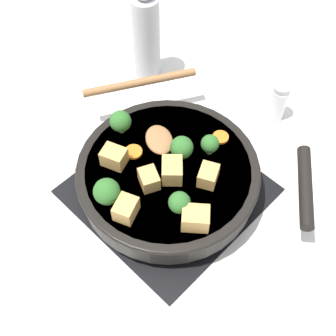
% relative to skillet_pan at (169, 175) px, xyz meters
% --- Properties ---
extents(ground_plane, '(2.40, 2.40, 0.00)m').
position_rel_skillet_pan_xyz_m(ground_plane, '(0.00, -0.00, -0.05)').
color(ground_plane, silver).
extents(front_burner_grate, '(0.31, 0.31, 0.03)m').
position_rel_skillet_pan_xyz_m(front_burner_grate, '(0.00, -0.00, -0.04)').
color(front_burner_grate, black).
rests_on(front_burner_grate, ground_plane).
extents(skillet_pan, '(0.38, 0.41, 0.05)m').
position_rel_skillet_pan_xyz_m(skillet_pan, '(0.00, 0.00, 0.00)').
color(skillet_pan, black).
rests_on(skillet_pan, front_burner_grate).
extents(wooden_spoon, '(0.21, 0.23, 0.02)m').
position_rel_skillet_pan_xyz_m(wooden_spoon, '(-0.07, -0.12, 0.03)').
color(wooden_spoon, olive).
rests_on(wooden_spoon, skillet_pan).
extents(tofu_cube_center_large, '(0.05, 0.04, 0.03)m').
position_rel_skillet_pan_xyz_m(tofu_cube_center_large, '(0.11, 0.01, 0.04)').
color(tofu_cube_center_large, tan).
rests_on(tofu_cube_center_large, skillet_pan).
extents(tofu_cube_near_handle, '(0.05, 0.05, 0.03)m').
position_rel_skillet_pan_xyz_m(tofu_cube_near_handle, '(0.01, 0.01, 0.04)').
color(tofu_cube_near_handle, tan).
rests_on(tofu_cube_near_handle, skillet_pan).
extents(tofu_cube_east_chunk, '(0.05, 0.04, 0.03)m').
position_rel_skillet_pan_xyz_m(tofu_cube_east_chunk, '(-0.03, 0.06, 0.04)').
color(tofu_cube_east_chunk, tan).
rests_on(tofu_cube_east_chunk, skillet_pan).
extents(tofu_cube_west_chunk, '(0.04, 0.05, 0.03)m').
position_rel_skillet_pan_xyz_m(tofu_cube_west_chunk, '(0.05, -0.01, 0.04)').
color(tofu_cube_west_chunk, tan).
rests_on(tofu_cube_west_chunk, skillet_pan).
extents(tofu_cube_back_piece, '(0.05, 0.06, 0.03)m').
position_rel_skillet_pan_xyz_m(tofu_cube_back_piece, '(0.05, 0.11, 0.04)').
color(tofu_cube_back_piece, tan).
rests_on(tofu_cube_back_piece, skillet_pan).
extents(tofu_cube_front_piece, '(0.04, 0.05, 0.03)m').
position_rel_skillet_pan_xyz_m(tofu_cube_front_piece, '(0.06, -0.08, 0.04)').
color(tofu_cube_front_piece, tan).
rests_on(tofu_cube_front_piece, skillet_pan).
extents(broccoli_floret_near_spoon, '(0.04, 0.04, 0.05)m').
position_rel_skillet_pan_xyz_m(broccoli_floret_near_spoon, '(0.00, -0.12, 0.05)').
color(broccoli_floret_near_spoon, '#709956').
rests_on(broccoli_floret_near_spoon, skillet_pan).
extents(broccoli_floret_center_top, '(0.04, 0.04, 0.05)m').
position_rel_skillet_pan_xyz_m(broccoli_floret_center_top, '(0.12, -0.03, 0.05)').
color(broccoli_floret_center_top, '#709956').
rests_on(broccoli_floret_center_top, skillet_pan).
extents(broccoli_floret_east_rim, '(0.04, 0.04, 0.05)m').
position_rel_skillet_pan_xyz_m(broccoli_floret_east_rim, '(-0.03, 0.00, 0.05)').
color(broccoli_floret_east_rim, '#709956').
rests_on(broccoli_floret_east_rim, skillet_pan).
extents(broccoli_floret_west_rim, '(0.03, 0.03, 0.04)m').
position_rel_skillet_pan_xyz_m(broccoli_floret_west_rim, '(-0.07, 0.03, 0.05)').
color(broccoli_floret_west_rim, '#709956').
rests_on(broccoli_floret_west_rim, skillet_pan).
extents(broccoli_floret_north_edge, '(0.04, 0.04, 0.04)m').
position_rel_skillet_pan_xyz_m(broccoli_floret_north_edge, '(0.05, 0.07, 0.05)').
color(broccoli_floret_north_edge, '#709956').
rests_on(broccoli_floret_north_edge, skillet_pan).
extents(carrot_slice_orange_thin, '(0.03, 0.03, 0.01)m').
position_rel_skillet_pan_xyz_m(carrot_slice_orange_thin, '(-0.11, 0.02, 0.02)').
color(carrot_slice_orange_thin, orange).
rests_on(carrot_slice_orange_thin, skillet_pan).
extents(carrot_slice_near_center, '(0.03, 0.03, 0.01)m').
position_rel_skillet_pan_xyz_m(carrot_slice_near_center, '(0.02, -0.07, 0.02)').
color(carrot_slice_near_center, orange).
rests_on(carrot_slice_near_center, skillet_pan).
extents(pepper_mill, '(0.06, 0.06, 0.23)m').
position_rel_skillet_pan_xyz_m(pepper_mill, '(-0.19, -0.26, 0.05)').
color(pepper_mill, '#B2B2B7').
rests_on(pepper_mill, ground_plane).
extents(salt_shaker, '(0.04, 0.04, 0.09)m').
position_rel_skillet_pan_xyz_m(salt_shaker, '(-0.29, 0.03, -0.01)').
color(salt_shaker, white).
rests_on(salt_shaker, ground_plane).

